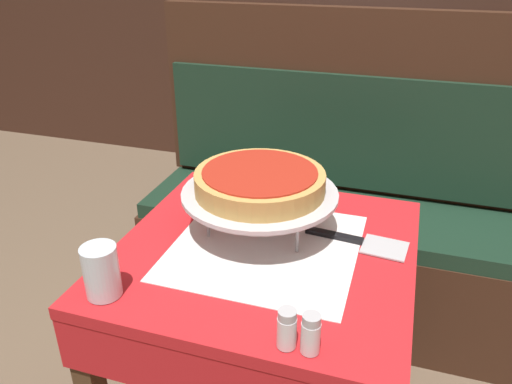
# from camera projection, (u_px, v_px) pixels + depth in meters

# --- Properties ---
(dining_table_front) EXTENTS (0.70, 0.70, 0.75)m
(dining_table_front) POSITION_uv_depth(u_px,v_px,m) (265.00, 282.00, 1.24)
(dining_table_front) COLOR red
(dining_table_front) RESTS_ON ground_plane
(dining_table_rear) EXTENTS (0.74, 0.74, 0.74)m
(dining_table_rear) POSITION_uv_depth(u_px,v_px,m) (351.00, 108.00, 2.64)
(dining_table_rear) COLOR #194799
(dining_table_rear) RESTS_ON ground_plane
(booth_bench) EXTENTS (1.49, 0.45, 1.20)m
(booth_bench) POSITION_uv_depth(u_px,v_px,m) (334.00, 233.00, 2.00)
(booth_bench) COLOR #3D2316
(booth_bench) RESTS_ON ground_plane
(pizza_pan_stand) EXTENTS (0.38, 0.38, 0.11)m
(pizza_pan_stand) POSITION_uv_depth(u_px,v_px,m) (260.00, 195.00, 1.22)
(pizza_pan_stand) COLOR #ADADB2
(pizza_pan_stand) RESTS_ON dining_table_front
(deep_dish_pizza) EXTENTS (0.32, 0.32, 0.05)m
(deep_dish_pizza) POSITION_uv_depth(u_px,v_px,m) (260.00, 181.00, 1.20)
(deep_dish_pizza) COLOR tan
(deep_dish_pizza) RESTS_ON pizza_pan_stand
(pizza_server) EXTENTS (0.25, 0.10, 0.01)m
(pizza_server) POSITION_uv_depth(u_px,v_px,m) (360.00, 242.00, 1.21)
(pizza_server) COLOR #BCBCC1
(pizza_server) RESTS_ON dining_table_front
(water_glass_near) EXTENTS (0.07, 0.07, 0.11)m
(water_glass_near) POSITION_uv_depth(u_px,v_px,m) (101.00, 271.00, 1.01)
(water_glass_near) COLOR silver
(water_glass_near) RESTS_ON dining_table_front
(salt_shaker) EXTENTS (0.04, 0.04, 0.08)m
(salt_shaker) POSITION_uv_depth(u_px,v_px,m) (287.00, 329.00, 0.88)
(salt_shaker) COLOR silver
(salt_shaker) RESTS_ON dining_table_front
(pepper_shaker) EXTENTS (0.04, 0.04, 0.08)m
(pepper_shaker) POSITION_uv_depth(u_px,v_px,m) (311.00, 334.00, 0.87)
(pepper_shaker) COLOR silver
(pepper_shaker) RESTS_ON dining_table_front
(condiment_caddy) EXTENTS (0.15, 0.15, 0.14)m
(condiment_caddy) POSITION_uv_depth(u_px,v_px,m) (330.00, 81.00, 2.53)
(condiment_caddy) COLOR black
(condiment_caddy) RESTS_ON dining_table_rear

